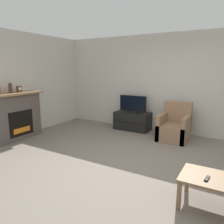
{
  "coord_description": "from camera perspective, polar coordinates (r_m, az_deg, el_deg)",
  "views": [
    {
      "loc": [
        1.59,
        -3.44,
        1.78
      ],
      "look_at": [
        -0.74,
        0.52,
        0.85
      ],
      "focal_mm": 35.0,
      "sensor_mm": 36.0,
      "label": 1
    }
  ],
  "objects": [
    {
      "name": "mantel_clock",
      "position": [
        5.94,
        -23.11,
        5.54
      ],
      "size": [
        0.08,
        0.11,
        0.15
      ],
      "color": "brown",
      "rests_on": "fireplace"
    },
    {
      "name": "remote",
      "position": [
        3.09,
        23.58,
        -15.64
      ],
      "size": [
        0.06,
        0.15,
        0.02
      ],
      "rotation": [
        0.0,
        0.0,
        -0.12
      ],
      "color": "black",
      "rests_on": "coffee_table"
    },
    {
      "name": "wall_back",
      "position": [
        6.2,
        15.63,
        7.06
      ],
      "size": [
        12.0,
        0.06,
        2.7
      ],
      "color": "beige",
      "rests_on": "ground"
    },
    {
      "name": "wall_left",
      "position": [
        6.07,
        -25.1,
        6.33
      ],
      "size": [
        0.06,
        12.0,
        2.7
      ],
      "color": "beige",
      "rests_on": "ground"
    },
    {
      "name": "armchair",
      "position": [
        5.72,
        15.92,
        -4.01
      ],
      "size": [
        0.7,
        0.76,
        0.93
      ],
      "color": "#937051",
      "rests_on": "ground"
    },
    {
      "name": "fireplace",
      "position": [
        5.97,
        -23.75,
        -0.9
      ],
      "size": [
        0.48,
        1.35,
        1.19
      ],
      "color": "#564C47",
      "rests_on": "ground"
    },
    {
      "name": "tv",
      "position": [
        6.31,
        5.45,
        1.93
      ],
      "size": [
        0.82,
        0.18,
        0.49
      ],
      "color": "black",
      "rests_on": "tv_stand"
    },
    {
      "name": "ground_plane",
      "position": [
        4.18,
        5.23,
        -13.78
      ],
      "size": [
        24.0,
        24.0,
        0.0
      ],
      "primitive_type": "plane",
      "color": "slate"
    },
    {
      "name": "mantel_vase_centre_left",
      "position": [
        5.8,
        -25.02,
        5.68
      ],
      "size": [
        0.09,
        0.09,
        0.25
      ],
      "color": "#512D23",
      "rests_on": "fireplace"
    },
    {
      "name": "tv_stand",
      "position": [
        6.41,
        5.37,
        -2.32
      ],
      "size": [
        1.02,
        0.52,
        0.51
      ],
      "color": "black",
      "rests_on": "ground"
    },
    {
      "name": "coffee_table",
      "position": [
        3.18,
        24.96,
        -16.32
      ],
      "size": [
        0.8,
        0.57,
        0.41
      ],
      "color": "brown",
      "rests_on": "ground"
    }
  ]
}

